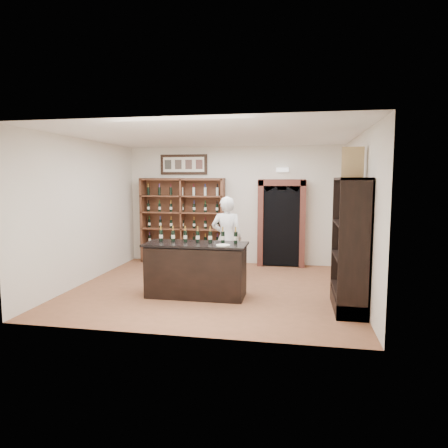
{
  "coord_description": "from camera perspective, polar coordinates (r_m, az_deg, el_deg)",
  "views": [
    {
      "loc": [
        1.62,
        -7.65,
        2.18
      ],
      "look_at": [
        0.16,
        0.3,
        1.26
      ],
      "focal_mm": 32.0,
      "sensor_mm": 36.0,
      "label": 1
    }
  ],
  "objects": [
    {
      "name": "counter_bottle_4",
      "position": [
        7.43,
        -1.99,
        -1.82
      ],
      "size": [
        0.07,
        0.07,
        0.3
      ],
      "color": "black",
      "rests_on": "tasting_counter"
    },
    {
      "name": "wine_crate",
      "position": [
        7.05,
        17.91,
        8.38
      ],
      "size": [
        0.37,
        0.19,
        0.5
      ],
      "primitive_type": "cube",
      "rotation": [
        0.0,
        0.0,
        -0.12
      ],
      "color": "tan",
      "rests_on": "side_cabinet"
    },
    {
      "name": "counter_bottle_5",
      "position": [
        7.39,
        -0.17,
        -1.87
      ],
      "size": [
        0.07,
        0.07,
        0.3
      ],
      "color": "black",
      "rests_on": "tasting_counter"
    },
    {
      "name": "wine_shelf",
      "position": [
        10.46,
        -5.89,
        0.51
      ],
      "size": [
        2.2,
        0.38,
        2.2
      ],
      "color": "brown",
      "rests_on": "ground"
    },
    {
      "name": "tasting_counter",
      "position": [
        7.47,
        -4.0,
        -6.58
      ],
      "size": [
        1.88,
        0.78,
        1.0
      ],
      "color": "black",
      "rests_on": "ground"
    },
    {
      "name": "side_cabinet",
      "position": [
        6.96,
        17.72,
        -5.66
      ],
      "size": [
        0.48,
        1.2,
        2.2
      ],
      "color": "black",
      "rests_on": "ground"
    },
    {
      "name": "emergency_light",
      "position": [
        10.08,
        8.36,
        7.65
      ],
      "size": [
        0.3,
        0.1,
        0.1
      ],
      "primitive_type": "cube",
      "color": "white",
      "rests_on": "wall_back"
    },
    {
      "name": "plate",
      "position": [
        7.06,
        -0.14,
        -3.06
      ],
      "size": [
        0.25,
        0.25,
        0.02
      ],
      "primitive_type": "cylinder",
      "color": "silver",
      "rests_on": "tasting_counter"
    },
    {
      "name": "counter_bottle_1",
      "position": [
        7.62,
        -7.29,
        -1.67
      ],
      "size": [
        0.07,
        0.07,
        0.3
      ],
      "color": "black",
      "rests_on": "tasting_counter"
    },
    {
      "name": "counter_bottle_3",
      "position": [
        7.49,
        -3.78,
        -1.77
      ],
      "size": [
        0.07,
        0.07,
        0.3
      ],
      "color": "black",
      "rests_on": "tasting_counter"
    },
    {
      "name": "wall_back",
      "position": [
        10.3,
        1.32,
        2.68
      ],
      "size": [
        5.5,
        0.04,
        3.0
      ],
      "primitive_type": "cube",
      "color": "silver",
      "rests_on": "ground"
    },
    {
      "name": "counter_bottle_2",
      "position": [
        7.55,
        -5.55,
        -1.72
      ],
      "size": [
        0.07,
        0.07,
        0.3
      ],
      "color": "black",
      "rests_on": "tasting_counter"
    },
    {
      "name": "ceiling",
      "position": [
        7.86,
        -1.59,
        12.46
      ],
      "size": [
        5.5,
        5.5,
        0.0
      ],
      "primitive_type": "plane",
      "rotation": [
        3.14,
        0.0,
        0.0
      ],
      "color": "white",
      "rests_on": "wall_back"
    },
    {
      "name": "counter_bottle_0",
      "position": [
        7.69,
        -8.99,
        -1.62
      ],
      "size": [
        0.07,
        0.07,
        0.3
      ],
      "color": "black",
      "rests_on": "tasting_counter"
    },
    {
      "name": "arched_doorway",
      "position": [
        10.04,
        8.22,
        0.45
      ],
      "size": [
        1.17,
        0.35,
        2.17
      ],
      "color": "black",
      "rests_on": "ground"
    },
    {
      "name": "framed_picture",
      "position": [
        10.54,
        -5.77,
        8.45
      ],
      "size": [
        1.25,
        0.04,
        0.52
      ],
      "primitive_type": "cube",
      "color": "black",
      "rests_on": "wall_back"
    },
    {
      "name": "shopkeeper",
      "position": [
        8.56,
        0.4,
        -2.09
      ],
      "size": [
        0.67,
        0.45,
        1.81
      ],
      "primitive_type": "imported",
      "rotation": [
        0.0,
        0.0,
        3.16
      ],
      "color": "white",
      "rests_on": "ground"
    },
    {
      "name": "wall_left",
      "position": [
        8.84,
        -19.3,
        1.7
      ],
      "size": [
        0.04,
        5.0,
        3.0
      ],
      "primitive_type": "cube",
      "color": "silver",
      "rests_on": "ground"
    },
    {
      "name": "wall_right",
      "position": [
        7.76,
        18.72,
        1.11
      ],
      "size": [
        0.04,
        5.0,
        3.0
      ],
      "primitive_type": "cube",
      "color": "silver",
      "rests_on": "ground"
    },
    {
      "name": "floor",
      "position": [
        8.12,
        -1.53,
        -9.11
      ],
      "size": [
        5.5,
        5.5,
        0.0
      ],
      "primitive_type": "plane",
      "color": "brown",
      "rests_on": "ground"
    },
    {
      "name": "counter_bottle_6",
      "position": [
        7.35,
        1.67,
        -1.92
      ],
      "size": [
        0.07,
        0.07,
        0.3
      ],
      "color": "black",
      "rests_on": "tasting_counter"
    }
  ]
}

